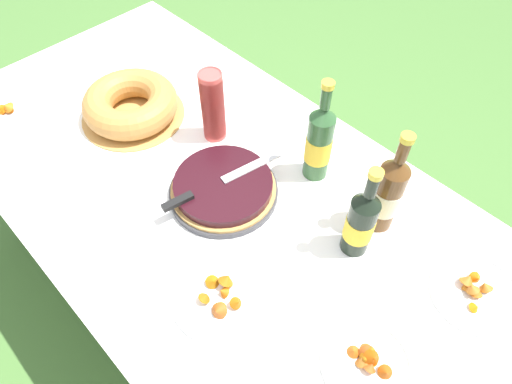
% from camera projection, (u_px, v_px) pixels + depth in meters
% --- Properties ---
extents(ground_plane, '(16.00, 16.00, 0.00)m').
position_uv_depth(ground_plane, '(220.00, 293.00, 1.96)').
color(ground_plane, '#4C7A38').
extents(garden_table, '(1.85, 0.97, 0.76)m').
position_uv_depth(garden_table, '(206.00, 194.00, 1.41)').
color(garden_table, brown).
rests_on(garden_table, ground_plane).
extents(tablecloth, '(1.86, 0.98, 0.10)m').
position_uv_depth(tablecloth, '(204.00, 182.00, 1.37)').
color(tablecloth, white).
rests_on(tablecloth, garden_table).
extents(berry_tart, '(0.31, 0.31, 0.06)m').
position_uv_depth(berry_tart, '(223.00, 188.00, 1.30)').
color(berry_tart, '#38383D').
rests_on(berry_tart, tablecloth).
extents(serving_knife, '(0.10, 0.37, 0.01)m').
position_uv_depth(serving_knife, '(214.00, 185.00, 1.26)').
color(serving_knife, silver).
rests_on(serving_knife, berry_tart).
extents(bundt_cake, '(0.34, 0.34, 0.10)m').
position_uv_depth(bundt_cake, '(131.00, 104.00, 1.49)').
color(bundt_cake, tan).
rests_on(bundt_cake, tablecloth).
extents(cup_stack, '(0.07, 0.07, 0.24)m').
position_uv_depth(cup_stack, '(213.00, 106.00, 1.38)').
color(cup_stack, '#E04C47').
rests_on(cup_stack, tablecloth).
extents(cider_bottle_green, '(0.08, 0.08, 0.34)m').
position_uv_depth(cider_bottle_green, '(319.00, 142.00, 1.27)').
color(cider_bottle_green, '#2D562D').
rests_on(cider_bottle_green, tablecloth).
extents(cider_bottle_amber, '(0.08, 0.08, 0.33)m').
position_uv_depth(cider_bottle_amber, '(388.00, 193.00, 1.16)').
color(cider_bottle_amber, brown).
rests_on(cider_bottle_amber, tablecloth).
extents(juice_bottle_red, '(0.07, 0.07, 0.30)m').
position_uv_depth(juice_bottle_red, '(361.00, 222.00, 1.12)').
color(juice_bottle_red, black).
rests_on(juice_bottle_red, tablecloth).
extents(snack_plate_near, '(0.21, 0.21, 0.06)m').
position_uv_depth(snack_plate_near, '(7.00, 112.00, 1.52)').
color(snack_plate_near, white).
rests_on(snack_plate_near, tablecloth).
extents(snack_plate_left, '(0.21, 0.21, 0.06)m').
position_uv_depth(snack_plate_left, '(367.00, 362.00, 1.01)').
color(snack_plate_left, white).
rests_on(snack_plate_left, tablecloth).
extents(snack_plate_right, '(0.22, 0.22, 0.06)m').
position_uv_depth(snack_plate_right, '(218.00, 297.00, 1.11)').
color(snack_plate_right, white).
rests_on(snack_plate_right, tablecloth).
extents(snack_plate_far, '(0.22, 0.22, 0.06)m').
position_uv_depth(snack_plate_far, '(476.00, 292.00, 1.12)').
color(snack_plate_far, white).
rests_on(snack_plate_far, tablecloth).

